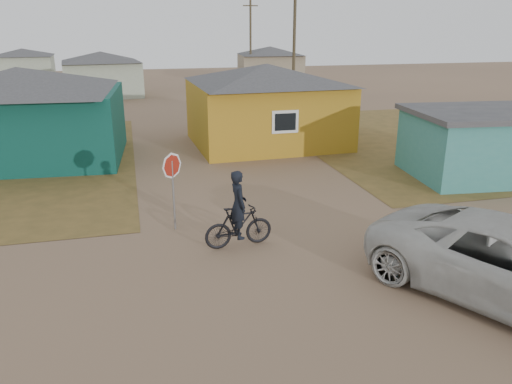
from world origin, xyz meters
TOP-DOWN VIEW (x-y plane):
  - ground at (0.00, 0.00)m, footprint 120.00×120.00m
  - grass_ne at (14.00, 13.00)m, footprint 20.00×18.00m
  - house_teal at (-8.50, 13.50)m, footprint 8.93×7.08m
  - house_yellow at (2.50, 14.00)m, footprint 7.72×6.76m
  - shed_turquoise at (9.50, 6.50)m, footprint 6.71×4.93m
  - house_pale_west at (-6.00, 34.00)m, footprint 7.04×6.15m
  - house_beige_east at (10.00, 40.00)m, footprint 6.95×6.05m
  - house_pale_north at (-14.00, 46.00)m, footprint 6.28×5.81m
  - utility_pole_near at (6.50, 22.00)m, footprint 1.40×0.20m
  - utility_pole_far at (7.50, 38.00)m, footprint 1.40×0.20m
  - stop_sign at (-3.00, 4.03)m, footprint 0.72×0.29m
  - cyclist at (-1.45, 2.44)m, footprint 1.91×0.73m

SIDE VIEW (x-z plane):
  - ground at x=0.00m, z-range 0.00..0.00m
  - grass_ne at x=14.00m, z-range 0.00..0.01m
  - cyclist at x=-1.45m, z-range -0.29..1.83m
  - shed_turquoise at x=9.50m, z-range 0.01..2.61m
  - stop_sign at x=-3.00m, z-range 0.55..2.85m
  - house_pale_north at x=-14.00m, z-range 0.05..3.45m
  - house_pale_west at x=-6.00m, z-range 0.06..3.66m
  - house_beige_east at x=10.00m, z-range 0.06..3.66m
  - house_yellow at x=2.50m, z-range 0.05..3.95m
  - house_teal at x=-8.50m, z-range 0.05..4.05m
  - utility_pole_near at x=6.50m, z-range 0.14..8.14m
  - utility_pole_far at x=7.50m, z-range 0.14..8.14m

